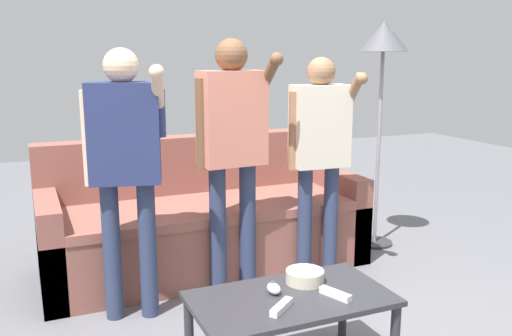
% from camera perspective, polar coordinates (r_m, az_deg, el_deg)
% --- Properties ---
extents(couch, '(2.19, 0.85, 0.89)m').
position_cam_1_polar(couch, '(3.89, -5.49, -5.73)').
color(couch, brown).
rests_on(couch, ground).
extents(coffee_table, '(0.90, 0.50, 0.41)m').
position_cam_1_polar(coffee_table, '(2.55, 3.66, -14.33)').
color(coffee_table, '#2D2D33').
rests_on(coffee_table, ground).
extents(snack_bowl, '(0.18, 0.18, 0.06)m').
position_cam_1_polar(snack_bowl, '(2.66, 5.12, -11.20)').
color(snack_bowl, beige).
rests_on(snack_bowl, coffee_table).
extents(game_remote_nunchuk, '(0.06, 0.09, 0.05)m').
position_cam_1_polar(game_remote_nunchuk, '(2.53, 1.86, -12.46)').
color(game_remote_nunchuk, white).
rests_on(game_remote_nunchuk, coffee_table).
extents(floor_lamp, '(0.38, 0.38, 1.72)m').
position_cam_1_polar(floor_lamp, '(4.23, 13.12, 11.84)').
color(floor_lamp, '#2D2D33').
rests_on(floor_lamp, ground).
extents(player_left, '(0.43, 0.41, 1.51)m').
position_cam_1_polar(player_left, '(3.03, -13.48, 1.49)').
color(player_left, '#2D3856').
rests_on(player_left, ground).
extents(player_center, '(0.48, 0.33, 1.57)m').
position_cam_1_polar(player_center, '(3.28, -2.48, 3.21)').
color(player_center, '#2D3856').
rests_on(player_center, ground).
extents(player_right, '(0.43, 0.35, 1.46)m').
position_cam_1_polar(player_right, '(3.53, 6.67, 2.64)').
color(player_right, '#2D3856').
rests_on(player_right, ground).
extents(game_remote_wand_near, '(0.09, 0.16, 0.03)m').
position_cam_1_polar(game_remote_wand_near, '(2.53, 8.28, -12.88)').
color(game_remote_wand_near, white).
rests_on(game_remote_wand_near, coffee_table).
extents(game_remote_wand_far, '(0.15, 0.13, 0.03)m').
position_cam_1_polar(game_remote_wand_far, '(2.39, 2.67, -14.30)').
color(game_remote_wand_far, white).
rests_on(game_remote_wand_far, coffee_table).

